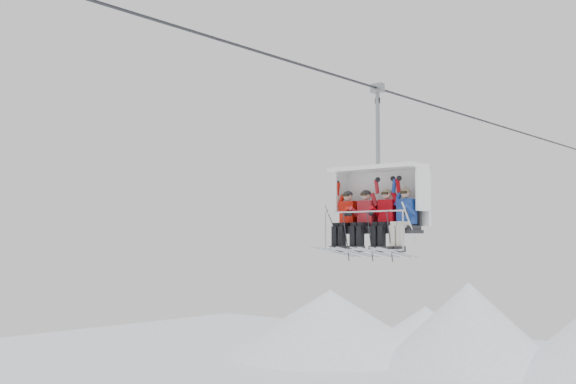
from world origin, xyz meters
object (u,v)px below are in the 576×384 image
Objects in this scene: skier_far_right at (404,217)px; skier_far_left at (346,218)px; chairlift_carrier at (381,198)px; skier_center_left at (364,218)px; skier_center_right at (385,217)px.

skier_far_left is at bearing 180.00° from skier_far_right.
chairlift_carrier reaches higher than skier_far_right.
skier_center_left and skier_far_right have the same top height.
skier_far_right is (1.08, 0.00, 0.00)m from skier_center_left.
skier_center_right is at bearing 0.00° from skier_center_left.
skier_far_right is (1.60, 0.00, 0.00)m from skier_far_left.
chairlift_carrier reaches higher than skier_center_left.
skier_far_left is at bearing 180.00° from skier_center_left.
skier_center_left is at bearing 180.00° from skier_far_right.
skier_center_right is at bearing -45.56° from chairlift_carrier.
chairlift_carrier is 2.36× the size of skier_center_left.
skier_center_left is (0.52, 0.00, 0.00)m from skier_far_left.
skier_center_left is 0.58m from skier_center_right.
chairlift_carrier is 2.36× the size of skier_far_right.
skier_far_left is at bearing 180.00° from skier_center_right.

